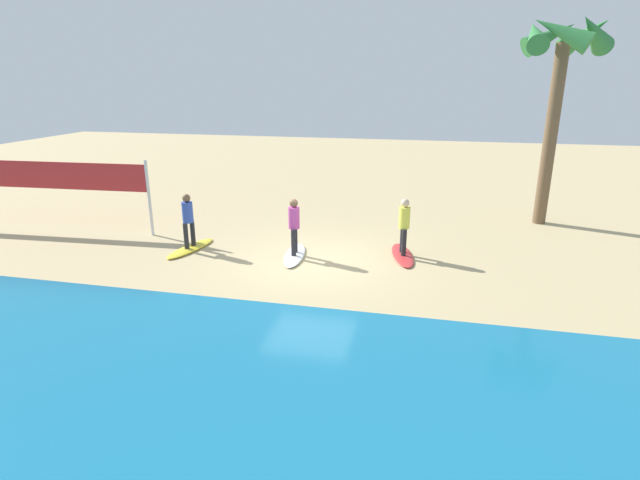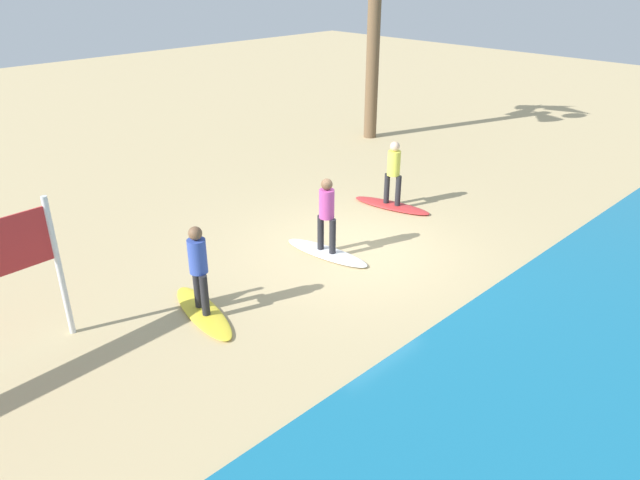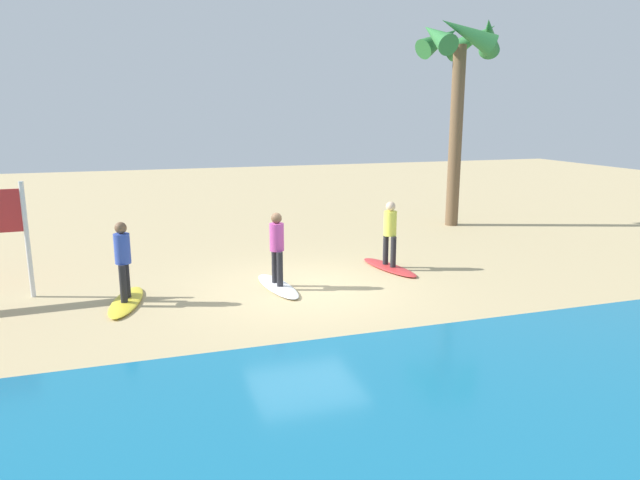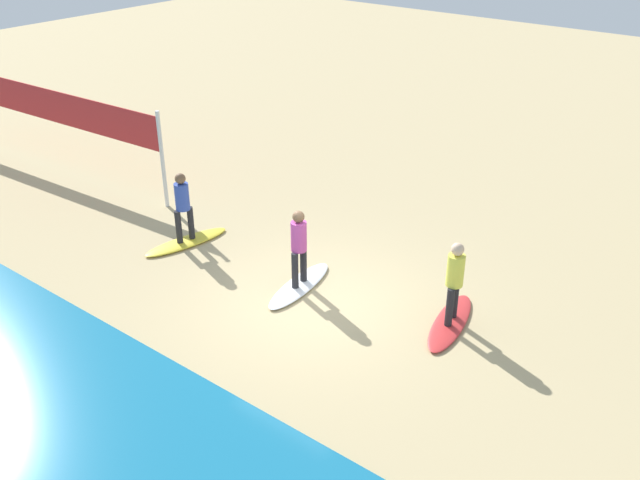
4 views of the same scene
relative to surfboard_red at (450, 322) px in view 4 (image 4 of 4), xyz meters
The scene contains 8 objects.
ground_plane 2.73m from the surfboard_red, 21.55° to the left, with size 60.00×60.00×0.00m, color tan.
surfboard_red is the anchor object (origin of this frame).
surfer_red 0.99m from the surfboard_red, 90.00° to the right, with size 0.32×0.45×1.64m.
surfboard_white 3.17m from the surfboard_red, 13.00° to the left, with size 2.10×0.56×0.09m, color white.
surfer_white 3.32m from the surfboard_red, 13.00° to the left, with size 0.32×0.46×1.64m.
surfboard_yellow 6.40m from the surfboard_red, ahead, with size 2.10×0.56×0.09m, color yellow.
surfer_yellow 6.47m from the surfboard_red, ahead, with size 0.32×0.45×1.64m.
volleyball_net 12.87m from the surfboard_red, ahead, with size 9.09×0.58×2.50m.
Camera 4 is at (-7.37, 9.19, 7.59)m, focal length 39.55 mm.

